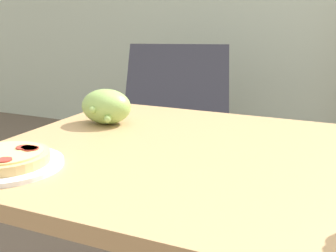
% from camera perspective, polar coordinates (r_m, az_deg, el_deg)
% --- Properties ---
extents(dining_table, '(1.21, 0.81, 0.77)m').
position_cam_1_polar(dining_table, '(0.99, 10.80, -10.29)').
color(dining_table, tan).
rests_on(dining_table, ground_plane).
extents(pizza_on_plate, '(0.23, 0.23, 0.04)m').
position_cam_1_polar(pizza_on_plate, '(0.94, -21.07, -4.38)').
color(pizza_on_plate, white).
rests_on(pizza_on_plate, dining_table).
extents(grape_bunch, '(0.15, 0.13, 0.10)m').
position_cam_1_polar(grape_bunch, '(1.23, -8.41, 2.61)').
color(grape_bunch, '#93BC5B').
rests_on(grape_bunch, dining_table).
extents(lounge_chair_near, '(0.87, 0.94, 0.88)m').
position_cam_1_polar(lounge_chair_near, '(2.74, 0.87, -1.91)').
color(lounge_chair_near, black).
rests_on(lounge_chair_near, ground_plane).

